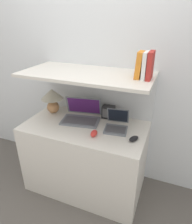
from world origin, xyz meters
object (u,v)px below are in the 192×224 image
object	(u,v)px
computer_mouse	(94,133)
second_mouse	(134,139)
laptop_small	(116,125)
router_box	(108,112)
book_white	(145,66)
book_orange	(140,65)
laptop_large	(81,116)
table_lamp	(52,98)
book_red	(150,66)

from	to	relation	value
computer_mouse	second_mouse	distance (m)	0.36
laptop_small	router_box	world-z (taller)	laptop_small
laptop_small	book_white	world-z (taller)	book_white
router_box	book_orange	xyz separation A→B (m)	(0.31, -0.17, 0.56)
laptop_small	book_white	size ratio (longest dim) A/B	1.27
laptop_large	router_box	bearing A→B (deg)	31.77
router_box	table_lamp	bearing A→B (deg)	-170.20
second_mouse	router_box	distance (m)	0.48
laptop_small	book_orange	size ratio (longest dim) A/B	1.25
laptop_large	second_mouse	bearing A→B (deg)	-16.96
laptop_large	router_box	xyz separation A→B (m)	(0.24, 0.15, 0.02)
computer_mouse	book_red	world-z (taller)	book_red
laptop_small	router_box	size ratio (longest dim) A/B	1.99
table_lamp	book_orange	world-z (taller)	book_orange
computer_mouse	book_white	size ratio (longest dim) A/B	0.55
table_lamp	router_box	world-z (taller)	table_lamp
book_white	book_orange	size ratio (longest dim) A/B	0.99
laptop_large	book_red	xyz separation A→B (m)	(0.64, -0.02, 0.58)
laptop_small	book_orange	bearing A→B (deg)	5.40
computer_mouse	router_box	size ratio (longest dim) A/B	0.86
laptop_small	second_mouse	world-z (taller)	laptop_small
laptop_large	book_orange	xyz separation A→B (m)	(0.55, -0.02, 0.58)
laptop_large	computer_mouse	xyz separation A→B (m)	(0.23, -0.23, -0.03)
computer_mouse	book_orange	xyz separation A→B (m)	(0.32, 0.20, 0.60)
table_lamp	second_mouse	xyz separation A→B (m)	(0.96, -0.22, -0.16)
book_red	router_box	bearing A→B (deg)	156.15
laptop_large	book_white	xyz separation A→B (m)	(0.60, -0.02, 0.58)
table_lamp	laptop_small	xyz separation A→B (m)	(0.76, -0.08, -0.14)
laptop_large	book_white	distance (m)	0.83
table_lamp	book_white	distance (m)	1.07
book_white	table_lamp	bearing A→B (deg)	175.95
book_orange	laptop_small	bearing A→B (deg)	-174.60
table_lamp	router_box	xyz separation A→B (m)	(0.61, 0.11, -0.11)
router_box	book_white	world-z (taller)	book_white
second_mouse	computer_mouse	bearing A→B (deg)	-172.34
laptop_small	second_mouse	size ratio (longest dim) A/B	2.35
book_orange	laptop_large	bearing A→B (deg)	177.52
book_red	book_white	world-z (taller)	book_red
second_mouse	table_lamp	bearing A→B (deg)	166.85
table_lamp	computer_mouse	bearing A→B (deg)	-24.23
laptop_small	book_red	size ratio (longest dim) A/B	1.23
laptop_small	second_mouse	xyz separation A→B (m)	(0.20, -0.14, -0.02)
computer_mouse	book_red	size ratio (longest dim) A/B	0.53
book_white	laptop_small	bearing A→B (deg)	-175.79
laptop_small	router_box	xyz separation A→B (m)	(-0.15, 0.19, 0.03)
laptop_large	laptop_small	distance (m)	0.39
second_mouse	book_red	xyz separation A→B (m)	(0.05, 0.16, 0.61)
laptop_small	book_orange	distance (m)	0.61
router_box	book_red	size ratio (longest dim) A/B	0.62
table_lamp	book_red	xyz separation A→B (m)	(1.01, -0.07, 0.45)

